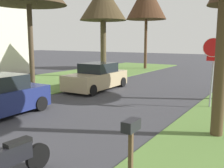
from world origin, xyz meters
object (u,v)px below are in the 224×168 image
at_px(stop_sign_far, 213,57).
at_px(street_tree_left_mid_b, 103,3).
at_px(parked_motorcycle, 9,160).
at_px(curbside_mailbox, 131,133).
at_px(street_tree_left_far, 147,1).
at_px(parked_sedan_tan, 97,77).

height_order(stop_sign_far, street_tree_left_mid_b, street_tree_left_mid_b).
xyz_separation_m(parked_motorcycle, curbside_mailbox, (2.05, 1.32, 0.57)).
distance_m(street_tree_left_far, parked_motorcycle, 23.78).
relative_size(street_tree_left_mid_b, street_tree_left_far, 0.83).
distance_m(stop_sign_far, curbside_mailbox, 7.24).
distance_m(street_tree_left_far, curbside_mailbox, 23.17).
bearing_deg(parked_motorcycle, street_tree_left_mid_b, 117.62).
height_order(street_tree_left_mid_b, parked_sedan_tan, street_tree_left_mid_b).
distance_m(stop_sign_far, street_tree_left_mid_b, 11.78).
bearing_deg(stop_sign_far, parked_sedan_tan, 172.06).
relative_size(stop_sign_far, parked_motorcycle, 1.44).
bearing_deg(curbside_mailbox, parked_motorcycle, -147.17).
distance_m(street_tree_left_mid_b, curbside_mailbox, 16.82).
height_order(stop_sign_far, parked_motorcycle, stop_sign_far).
relative_size(parked_sedan_tan, curbside_mailbox, 3.50).
height_order(street_tree_left_mid_b, parked_motorcycle, street_tree_left_mid_b).
distance_m(street_tree_left_mid_b, parked_sedan_tan, 7.63).
distance_m(parked_sedan_tan, curbside_mailbox, 10.49).
distance_m(stop_sign_far, street_tree_left_far, 16.87).
bearing_deg(street_tree_left_far, parked_motorcycle, -71.52).
relative_size(street_tree_left_far, curbside_mailbox, 6.89).
distance_m(street_tree_left_mid_b, parked_motorcycle, 17.03).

